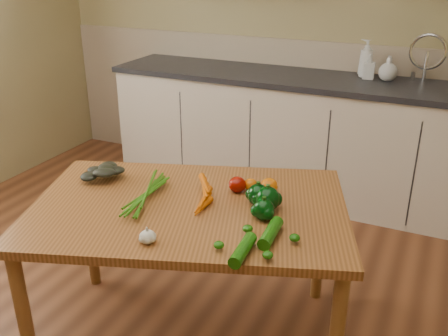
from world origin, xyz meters
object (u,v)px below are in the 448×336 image
object	(u,v)px
tomato_a	(237,184)
tomato_c	(269,186)
garlic_bulb	(147,237)
zucchini_b	(243,250)
tomato_b	(251,185)
soap_bottle_b	(369,67)
pepper_c	(264,210)
table	(189,221)
pepper_b	(268,199)
pepper_a	(258,195)
carrot_bunch	(186,194)
soap_bottle_c	(388,68)
leafy_greens	(107,169)
zucchini_a	(271,233)
soap_bottle_a	(366,58)

from	to	relation	value
tomato_a	tomato_c	size ratio (longest dim) A/B	1.01
garlic_bulb	zucchini_b	xyz separation A→B (m)	(0.35, 0.07, -0.00)
tomato_c	zucchini_b	size ratio (longest dim) A/B	0.43
tomato_b	soap_bottle_b	bearing A→B (deg)	82.40
tomato_a	zucchini_b	bearing A→B (deg)	-64.44
garlic_bulb	tomato_b	world-z (taller)	tomato_b
tomato_c	pepper_c	bearing A→B (deg)	-75.18
table	pepper_b	world-z (taller)	pepper_b
pepper_a	pepper_c	size ratio (longest dim) A/B	1.06
tomato_b	garlic_bulb	bearing A→B (deg)	-107.24
pepper_a	carrot_bunch	bearing A→B (deg)	-161.49
soap_bottle_c	leafy_greens	xyz separation A→B (m)	(-1.01, -1.80, -0.22)
soap_bottle_b	tomato_b	world-z (taller)	soap_bottle_b
pepper_c	carrot_bunch	bearing A→B (deg)	178.25
zucchini_a	tomato_c	bearing A→B (deg)	110.91
zucchini_a	soap_bottle_b	bearing A→B (deg)	90.22
tomato_a	carrot_bunch	bearing A→B (deg)	-133.28
garlic_bulb	zucchini_a	bearing A→B (deg)	28.25
soap_bottle_b	table	bearing A→B (deg)	-107.06
soap_bottle_b	tomato_c	bearing A→B (deg)	-99.46
pepper_c	soap_bottle_a	bearing A→B (deg)	88.98
tomato_a	soap_bottle_b	bearing A→B (deg)	80.94
table	tomato_a	bearing A→B (deg)	36.06
leafy_greens	pepper_c	bearing A→B (deg)	-4.22
tomato_a	zucchini_a	size ratio (longest dim) A/B	0.43
table	pepper_b	bearing A→B (deg)	-2.87
soap_bottle_c	tomato_a	size ratio (longest dim) A/B	2.07
tomato_a	table	bearing A→B (deg)	-124.81
soap_bottle_a	tomato_c	xyz separation A→B (m)	(-0.10, -1.67, -0.28)
soap_bottle_c	pepper_b	xyz separation A→B (m)	(-0.21, -1.78, -0.22)
zucchini_b	tomato_b	bearing A→B (deg)	109.01
pepper_b	pepper_a	bearing A→B (deg)	151.27
garlic_bulb	tomato_b	xyz separation A→B (m)	(0.18, 0.57, 0.00)
table	soap_bottle_a	world-z (taller)	soap_bottle_a
leafy_greens	garlic_bulb	xyz separation A→B (m)	(0.49, -0.41, -0.02)
carrot_bunch	pepper_c	bearing A→B (deg)	-20.88
tomato_a	pepper_b	bearing A→B (deg)	-30.14
carrot_bunch	zucchini_a	bearing A→B (deg)	-37.18
soap_bottle_a	tomato_b	world-z (taller)	soap_bottle_a
table	zucchini_b	distance (m)	0.46
soap_bottle_a	soap_bottle_c	size ratio (longest dim) A/B	1.58
garlic_bulb	pepper_a	size ratio (longest dim) A/B	0.66
leafy_greens	zucchini_b	distance (m)	0.91
table	tomato_c	bearing A→B (deg)	22.75
carrot_bunch	tomato_c	distance (m)	0.37
carrot_bunch	tomato_a	distance (m)	0.24
leafy_greens	tomato_b	distance (m)	0.69
soap_bottle_c	pepper_c	xyz separation A→B (m)	(-0.20, -1.86, -0.22)
leafy_greens	pepper_c	distance (m)	0.82
soap_bottle_b	pepper_a	size ratio (longest dim) A/B	1.80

